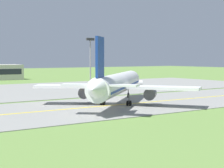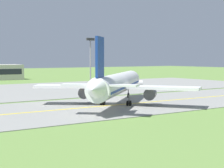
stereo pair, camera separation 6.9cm
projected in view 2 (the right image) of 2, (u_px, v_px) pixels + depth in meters
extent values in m
plane|color=olive|center=(112.00, 106.00, 74.16)|extent=(500.00, 500.00, 0.00)
cube|color=gray|center=(112.00, 106.00, 74.16)|extent=(240.00, 28.00, 0.10)
cube|color=gray|center=(60.00, 89.00, 114.36)|extent=(140.00, 52.00, 0.10)
cube|color=yellow|center=(112.00, 105.00, 74.16)|extent=(220.00, 0.60, 0.01)
cylinder|color=white|center=(118.00, 84.00, 75.71)|extent=(27.33, 26.40, 4.00)
cone|color=white|center=(132.00, 79.00, 93.48)|extent=(4.51, 4.54, 3.80)
cone|color=white|center=(95.00, 89.00, 57.72)|extent=(4.66, 4.67, 3.40)
cube|color=navy|center=(118.00, 86.00, 75.75)|extent=(25.42, 24.58, 0.36)
cube|color=#1E232D|center=(130.00, 76.00, 91.29)|extent=(3.65, 3.70, 0.70)
cube|color=white|center=(73.00, 86.00, 75.34)|extent=(14.75, 13.06, 0.50)
cylinder|color=#47474C|center=(86.00, 93.00, 76.98)|extent=(4.05, 4.01, 2.30)
cylinder|color=black|center=(88.00, 92.00, 78.54)|extent=(1.63, 1.69, 2.10)
cube|color=white|center=(160.00, 88.00, 71.86)|extent=(12.66, 14.98, 0.50)
cylinder|color=#47474C|center=(150.00, 94.00, 74.32)|extent=(4.05, 4.01, 2.30)
cylinder|color=black|center=(151.00, 93.00, 75.88)|extent=(1.63, 1.69, 2.10)
cube|color=navy|center=(100.00, 57.00, 60.70)|extent=(3.45, 3.33, 6.50)
cube|color=white|center=(80.00, 85.00, 61.47)|extent=(6.13, 5.71, 0.30)
cube|color=white|center=(119.00, 85.00, 60.16)|extent=(5.57, 6.21, 0.30)
cylinder|color=slate|center=(128.00, 92.00, 88.60)|extent=(0.24, 0.24, 1.65)
cylinder|color=black|center=(128.00, 95.00, 88.66)|extent=(1.04, 1.01, 1.10)
cylinder|color=slate|center=(103.00, 98.00, 74.49)|extent=(0.24, 0.24, 1.65)
cylinder|color=black|center=(101.00, 103.00, 74.60)|extent=(1.04, 1.01, 1.10)
cylinder|color=black|center=(104.00, 103.00, 74.49)|extent=(1.04, 1.01, 1.10)
cylinder|color=slate|center=(129.00, 99.00, 73.43)|extent=(0.24, 0.24, 1.65)
cylinder|color=black|center=(128.00, 103.00, 73.54)|extent=(1.04, 1.01, 1.10)
cylinder|color=black|center=(130.00, 103.00, 73.43)|extent=(1.04, 1.01, 1.10)
cube|color=orange|center=(125.00, 84.00, 113.00)|extent=(2.64, 2.68, 1.80)
cube|color=#1E232D|center=(123.00, 83.00, 113.01)|extent=(1.19, 1.55, 0.81)
cylinder|color=silver|center=(136.00, 83.00, 112.88)|extent=(4.45, 3.94, 1.80)
cube|color=#383838|center=(135.00, 87.00, 112.95)|extent=(4.63, 4.18, 0.24)
cylinder|color=orange|center=(125.00, 81.00, 112.93)|extent=(0.20, 0.20, 0.18)
cylinder|color=black|center=(125.00, 88.00, 112.08)|extent=(0.90, 0.78, 0.90)
cylinder|color=black|center=(125.00, 87.00, 114.07)|extent=(0.90, 0.78, 0.90)
cylinder|color=black|center=(138.00, 88.00, 111.90)|extent=(0.90, 0.78, 0.90)
cylinder|color=black|center=(138.00, 87.00, 113.99)|extent=(0.90, 0.78, 0.90)
cylinder|color=gray|center=(90.00, 66.00, 104.85)|extent=(0.36, 0.36, 14.00)
cube|color=#333333|center=(90.00, 39.00, 104.34)|extent=(2.40, 0.50, 0.70)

